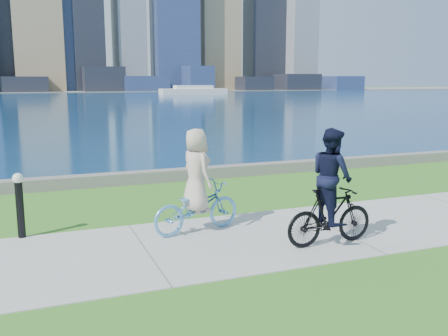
% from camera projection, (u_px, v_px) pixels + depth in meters
% --- Properties ---
extents(ground, '(320.00, 320.00, 0.00)m').
position_uv_depth(ground, '(147.00, 252.00, 9.18)').
color(ground, '#2F6C1C').
rests_on(ground, ground).
extents(concrete_path, '(80.00, 3.50, 0.02)m').
position_uv_depth(concrete_path, '(147.00, 251.00, 9.18)').
color(concrete_path, '#A3A39E').
rests_on(concrete_path, ground).
extents(seawall, '(90.00, 0.50, 0.35)m').
position_uv_depth(seawall, '(101.00, 180.00, 14.84)').
color(seawall, slate).
rests_on(seawall, ground).
extents(bay_water, '(320.00, 131.00, 0.01)m').
position_uv_depth(bay_water, '(42.00, 100.00, 75.24)').
color(bay_water, navy).
rests_on(bay_water, ground).
extents(far_shore, '(320.00, 30.00, 0.12)m').
position_uv_depth(far_shore, '(36.00, 91.00, 128.45)').
color(far_shore, slate).
rests_on(far_shore, ground).
extents(city_skyline, '(177.94, 22.45, 76.00)m').
position_uv_depth(city_skyline, '(45.00, 2.00, 125.54)').
color(city_skyline, '#917959').
rests_on(city_skyline, ground).
extents(ferry_far, '(13.81, 3.95, 1.87)m').
position_uv_depth(ferry_far, '(193.00, 91.00, 103.63)').
color(ferry_far, silver).
rests_on(ferry_far, ground).
extents(bollard_lamp, '(0.21, 0.21, 1.33)m').
position_uv_depth(bollard_lamp, '(20.00, 201.00, 9.85)').
color(bollard_lamp, black).
rests_on(bollard_lamp, ground).
extents(cyclist_woman, '(1.09, 2.07, 2.15)m').
position_uv_depth(cyclist_woman, '(196.00, 194.00, 10.21)').
color(cyclist_woman, '#5CA4DF').
rests_on(cyclist_woman, ground).
extents(cyclist_man, '(0.69, 1.84, 2.24)m').
position_uv_depth(cyclist_man, '(331.00, 196.00, 9.39)').
color(cyclist_man, black).
rests_on(cyclist_man, ground).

